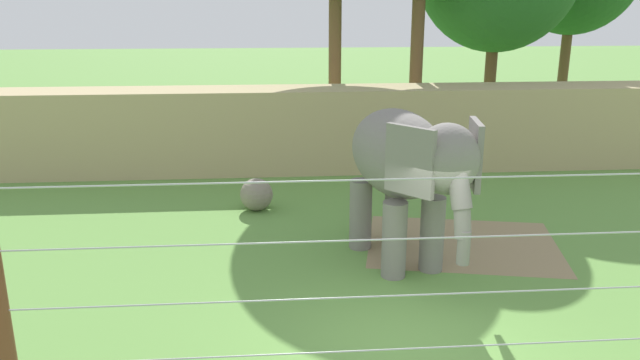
% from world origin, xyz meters
% --- Properties ---
extents(ground_plane, '(120.00, 120.00, 0.00)m').
position_xyz_m(ground_plane, '(0.00, 0.00, 0.00)').
color(ground_plane, '#609342').
extents(dirt_patch, '(4.69, 3.93, 0.01)m').
position_xyz_m(dirt_patch, '(2.11, 3.81, 0.00)').
color(dirt_patch, '#937F5B').
rests_on(dirt_patch, ground).
extents(embankment_wall, '(36.00, 1.80, 2.59)m').
position_xyz_m(embankment_wall, '(0.00, 10.38, 1.29)').
color(embankment_wall, tan).
rests_on(embankment_wall, ground).
extents(elephant, '(2.37, 4.21, 3.22)m').
position_xyz_m(elephant, '(0.53, 2.85, 2.13)').
color(elephant, gray).
rests_on(elephant, ground).
extents(enrichment_ball, '(0.84, 0.84, 0.84)m').
position_xyz_m(enrichment_ball, '(-2.49, 6.48, 0.42)').
color(enrichment_ball, gray).
rests_on(enrichment_ball, ground).
extents(cable_fence, '(11.14, 0.24, 3.54)m').
position_xyz_m(cable_fence, '(0.00, -2.45, 1.78)').
color(cable_fence, brown).
rests_on(cable_fence, ground).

